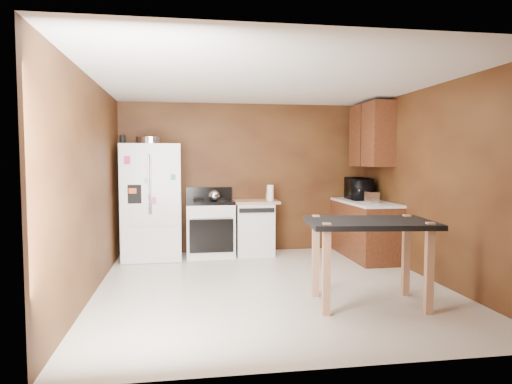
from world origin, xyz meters
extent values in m
plane|color=silver|center=(0.00, 0.00, 0.00)|extent=(4.50, 4.50, 0.00)
plane|color=white|center=(0.00, 0.00, 2.50)|extent=(4.50, 4.50, 0.00)
plane|color=#573717|center=(0.00, 2.25, 1.25)|extent=(4.20, 0.00, 4.20)
plane|color=#573717|center=(0.00, -2.25, 1.25)|extent=(4.20, 0.00, 4.20)
plane|color=#573717|center=(-2.10, 0.00, 1.25)|extent=(0.00, 4.50, 4.50)
plane|color=#573717|center=(2.10, 0.00, 1.25)|extent=(0.00, 4.50, 4.50)
cylinder|color=silver|center=(-1.56, 1.84, 1.85)|extent=(0.43, 0.43, 0.11)
cylinder|color=black|center=(-1.97, 1.81, 1.87)|extent=(0.09, 0.09, 0.13)
sphere|color=silver|center=(-0.59, 1.76, 0.99)|extent=(0.18, 0.18, 0.18)
cylinder|color=white|center=(0.34, 1.87, 1.02)|extent=(0.13, 0.13, 0.26)
cylinder|color=green|center=(0.34, 2.01, 0.95)|extent=(0.13, 0.13, 0.11)
cube|color=silver|center=(1.77, 1.12, 0.98)|extent=(0.15, 0.24, 0.17)
imported|color=black|center=(1.81, 1.76, 1.06)|extent=(0.44, 0.62, 0.33)
cube|color=white|center=(-1.55, 1.88, 0.90)|extent=(0.90, 0.75, 1.80)
cube|color=white|center=(-1.78, 1.49, 1.18)|extent=(0.43, 0.02, 1.20)
cube|color=white|center=(-1.32, 1.49, 1.18)|extent=(0.43, 0.02, 1.20)
cube|color=white|center=(-1.55, 1.49, 0.28)|extent=(0.88, 0.02, 0.54)
cube|color=black|center=(-1.78, 1.48, 1.05)|extent=(0.20, 0.01, 0.28)
cylinder|color=silver|center=(-1.56, 1.46, 1.20)|extent=(0.02, 0.02, 0.90)
cylinder|color=silver|center=(-1.54, 1.46, 1.20)|extent=(0.02, 0.02, 0.90)
cube|color=#D63271|center=(-1.87, 1.46, 1.55)|extent=(0.09, 0.00, 0.12)
cube|color=#44BE5F|center=(-1.21, 1.46, 1.30)|extent=(0.07, 0.00, 0.09)
cube|color=#EA4D27|center=(-1.80, 1.46, 1.10)|extent=(0.11, 0.00, 0.08)
cube|color=#EE697A|center=(-1.50, 1.46, 0.95)|extent=(0.08, 0.00, 0.11)
cube|color=white|center=(-1.25, 1.46, 0.80)|extent=(0.09, 0.00, 0.10)
cube|color=#93CCDD|center=(-1.60, 1.46, 1.25)|extent=(0.07, 0.00, 0.07)
cube|color=white|center=(-0.64, 1.93, 0.42)|extent=(0.76, 0.65, 0.85)
cube|color=black|center=(-0.64, 1.93, 0.88)|extent=(0.76, 0.65, 0.05)
cube|color=black|center=(-0.64, 2.21, 1.00)|extent=(0.76, 0.06, 0.20)
cube|color=black|center=(-0.64, 1.59, 0.38)|extent=(0.68, 0.02, 0.52)
cylinder|color=silver|center=(-0.64, 1.58, 0.67)|extent=(0.62, 0.02, 0.02)
cylinder|color=black|center=(-0.82, 2.08, 0.91)|extent=(0.17, 0.17, 0.02)
cylinder|color=black|center=(-0.46, 2.08, 0.91)|extent=(0.17, 0.17, 0.02)
cylinder|color=black|center=(-0.82, 1.77, 0.91)|extent=(0.17, 0.17, 0.02)
cylinder|color=black|center=(-0.46, 1.77, 0.91)|extent=(0.17, 0.17, 0.02)
cube|color=white|center=(0.08, 1.95, 0.42)|extent=(0.60, 0.60, 0.85)
cube|color=black|center=(0.08, 1.64, 0.76)|extent=(0.56, 0.02, 0.07)
cube|color=tan|center=(0.08, 1.95, 0.87)|extent=(0.78, 0.62, 0.04)
cube|color=brown|center=(1.80, 1.45, 0.43)|extent=(0.60, 1.55, 0.86)
cube|color=white|center=(1.80, 1.45, 0.88)|extent=(0.63, 1.58, 0.04)
cube|color=brown|center=(1.93, 1.55, 1.95)|extent=(0.35, 1.05, 1.00)
cube|color=black|center=(1.75, 1.55, 1.95)|extent=(0.01, 0.01, 1.00)
cube|color=black|center=(0.90, -0.86, 0.89)|extent=(1.39, 1.02, 0.05)
cube|color=#AE7954|center=(0.42, -0.48, 0.47)|extent=(0.08, 0.08, 0.93)
cube|color=#AE7954|center=(1.45, -0.60, 0.47)|extent=(0.08, 0.08, 0.93)
cube|color=#AE7954|center=(0.34, -1.11, 0.47)|extent=(0.08, 0.08, 0.93)
cube|color=#AE7954|center=(1.38, -1.24, 0.47)|extent=(0.08, 0.08, 0.93)
camera|label=1|loc=(-1.04, -5.42, 1.55)|focal=32.00mm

